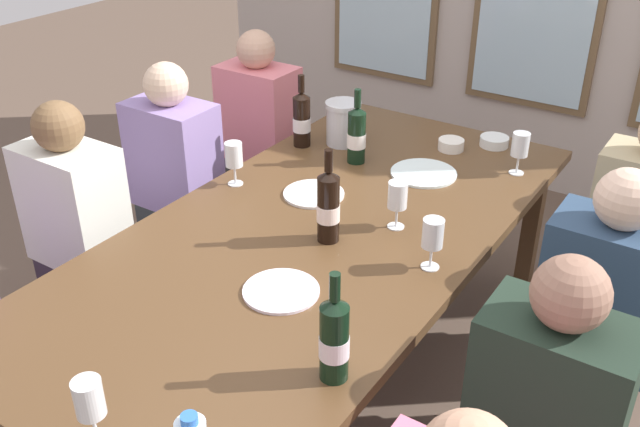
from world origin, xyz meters
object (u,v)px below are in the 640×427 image
object	(u,v)px
dining_table	(315,245)
wine_bottle_2	(328,206)
seated_person_2	(177,188)
seated_person_3	(595,331)
seated_person_0	(80,241)
wine_glass_1	(234,156)
seated_person_6	(260,143)
tasting_bowl_1	(494,141)
metal_pitcher	(343,123)
white_plate_1	(281,291)
white_plate_2	(424,173)
wine_glass_0	(398,197)
wine_glass_2	(520,145)
seated_person_7	(637,250)
wine_bottle_0	(357,135)
wine_glass_4	(89,400)
wine_bottle_3	(302,119)
white_plate_0	(314,194)
tasting_bowl_0	(451,145)
wine_glass_5	(433,236)
wine_bottle_1	(334,339)

from	to	relation	value
dining_table	wine_bottle_2	size ratio (longest dim) A/B	6.99
seated_person_2	seated_person_3	xyz separation A→B (m)	(1.85, -0.00, 0.00)
seated_person_2	seated_person_0	bearing A→B (deg)	-90.00
wine_glass_1	seated_person_6	size ratio (longest dim) A/B	0.16
tasting_bowl_1	seated_person_3	world-z (taller)	seated_person_3
seated_person_6	metal_pitcher	bearing A→B (deg)	-17.07
seated_person_0	white_plate_1	bearing A→B (deg)	-4.29
white_plate_2	wine_glass_0	world-z (taller)	wine_glass_0
wine_glass_2	seated_person_7	xyz separation A→B (m)	(0.50, 0.04, -0.34)
seated_person_6	wine_bottle_0	bearing A→B (deg)	-22.77
wine_glass_4	wine_bottle_2	bearing A→B (deg)	91.92
dining_table	wine_bottle_3	world-z (taller)	wine_bottle_3
wine_bottle_2	seated_person_2	bearing A→B (deg)	163.63
seated_person_6	seated_person_7	xyz separation A→B (m)	(1.85, -0.02, 0.00)
seated_person_2	wine_bottle_3	bearing A→B (deg)	33.15
wine_glass_0	white_plate_0	bearing A→B (deg)	173.59
seated_person_2	seated_person_6	bearing A→B (deg)	90.00
wine_glass_4	white_plate_2	bearing A→B (deg)	89.58
white_plate_2	wine_bottle_2	distance (m)	0.65
wine_glass_4	seated_person_0	bearing A→B (deg)	142.97
wine_bottle_3	seated_person_2	bearing A→B (deg)	-146.85
wine_bottle_0	white_plate_2	bearing A→B (deg)	9.15
white_plate_1	tasting_bowl_0	distance (m)	1.25
white_plate_2	wine_glass_4	distance (m)	1.68
wine_bottle_0	wine_glass_5	size ratio (longest dim) A/B	1.81
white_plate_0	seated_person_0	bearing A→B (deg)	-147.25
wine_glass_0	wine_bottle_0	bearing A→B (deg)	135.51
white_plate_2	tasting_bowl_0	world-z (taller)	tasting_bowl_0
tasting_bowl_0	seated_person_6	size ratio (longest dim) A/B	0.10
white_plate_0	tasting_bowl_1	distance (m)	0.91
wine_glass_4	dining_table	bearing A→B (deg)	95.79
wine_glass_2	white_plate_2	bearing A→B (deg)	-145.06
wine_bottle_1	seated_person_2	bearing A→B (deg)	148.24
wine_bottle_3	seated_person_2	xyz separation A→B (m)	(-0.48, -0.31, -0.34)
seated_person_0	seated_person_3	distance (m)	1.93
seated_person_0	seated_person_3	xyz separation A→B (m)	(1.85, 0.55, 0.00)
wine_glass_0	wine_glass_1	bearing A→B (deg)	-175.85
wine_glass_1	wine_glass_2	xyz separation A→B (m)	(0.88, 0.70, 0.00)
white_plate_1	wine_glass_0	world-z (taller)	wine_glass_0
wine_glass_0	wine_glass_1	distance (m)	0.68
wine_glass_4	seated_person_3	distance (m)	1.60
wine_glass_1	wine_bottle_1	bearing A→B (deg)	-38.12
white_plate_1	seated_person_7	world-z (taller)	seated_person_7
seated_person_2	tasting_bowl_1	bearing A→B (deg)	33.00
wine_glass_0	wine_glass_1	world-z (taller)	same
seated_person_3	seated_person_2	bearing A→B (deg)	179.92
wine_glass_2	seated_person_3	world-z (taller)	seated_person_3
wine_glass_4	seated_person_6	bearing A→B (deg)	118.02
metal_pitcher	wine_glass_4	distance (m)	1.81
wine_bottle_0	white_plate_1	bearing A→B (deg)	-72.61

